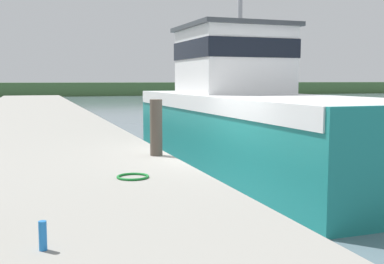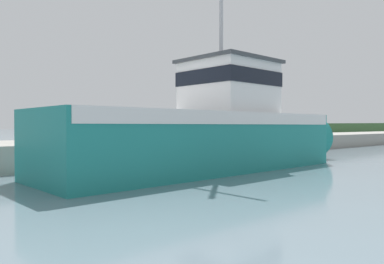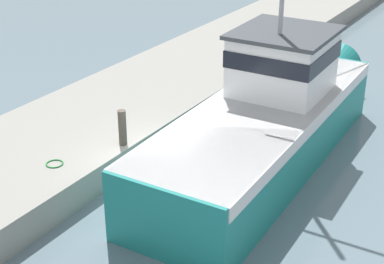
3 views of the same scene
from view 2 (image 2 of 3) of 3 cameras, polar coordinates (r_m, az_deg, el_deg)
ground_plane at (r=12.99m, az=-13.15°, el=-5.88°), size 320.00×320.00×0.00m
dock_pier at (r=16.18m, az=-19.17°, el=-2.95°), size 5.05×80.00×0.91m
fishing_boat_main at (r=13.25m, az=3.48°, el=0.50°), size 3.63×13.18×9.61m
mooring_post at (r=14.13m, az=-15.39°, el=0.57°), size 0.24×0.24×1.10m
hose_coil at (r=14.22m, az=-24.17°, el=-1.61°), size 0.49×0.49×0.04m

